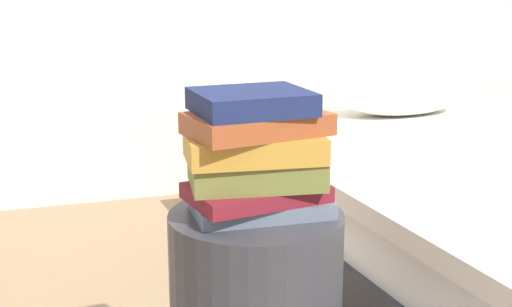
{
  "coord_description": "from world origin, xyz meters",
  "views": [
    {
      "loc": [
        -0.45,
        -1.37,
        1.07
      ],
      "look_at": [
        0.0,
        0.0,
        0.7
      ],
      "focal_mm": 50.97,
      "sensor_mm": 36.0,
      "label": 1
    }
  ],
  "objects_px": {
    "book_rust": "(259,124)",
    "book_navy": "(252,102)",
    "book_maroon": "(255,193)",
    "book_olive": "(254,171)",
    "book_ochre": "(254,147)",
    "book_slate": "(261,206)"
  },
  "relations": [
    {
      "from": "book_maroon",
      "to": "book_slate",
      "type": "bearing_deg",
      "value": 14.41
    },
    {
      "from": "book_rust",
      "to": "book_slate",
      "type": "bearing_deg",
      "value": 48.45
    },
    {
      "from": "book_slate",
      "to": "book_olive",
      "type": "distance_m",
      "value": 0.08
    },
    {
      "from": "book_maroon",
      "to": "book_ochre",
      "type": "bearing_deg",
      "value": -132.35
    },
    {
      "from": "book_slate",
      "to": "book_maroon",
      "type": "xyz_separation_m",
      "value": [
        -0.01,
        -0.01,
        0.03
      ]
    },
    {
      "from": "book_olive",
      "to": "book_rust",
      "type": "distance_m",
      "value": 0.1
    },
    {
      "from": "book_ochre",
      "to": "book_rust",
      "type": "relative_size",
      "value": 1.0
    },
    {
      "from": "book_maroon",
      "to": "book_ochre",
      "type": "distance_m",
      "value": 0.1
    },
    {
      "from": "book_slate",
      "to": "book_ochre",
      "type": "xyz_separation_m",
      "value": [
        -0.02,
        -0.01,
        0.13
      ]
    },
    {
      "from": "book_maroon",
      "to": "book_olive",
      "type": "relative_size",
      "value": 1.01
    },
    {
      "from": "book_maroon",
      "to": "book_rust",
      "type": "distance_m",
      "value": 0.15
    },
    {
      "from": "book_maroon",
      "to": "book_navy",
      "type": "relative_size",
      "value": 1.22
    },
    {
      "from": "book_rust",
      "to": "book_navy",
      "type": "bearing_deg",
      "value": 144.35
    },
    {
      "from": "book_slate",
      "to": "book_navy",
      "type": "height_order",
      "value": "book_navy"
    },
    {
      "from": "book_slate",
      "to": "book_maroon",
      "type": "height_order",
      "value": "book_maroon"
    },
    {
      "from": "book_maroon",
      "to": "book_rust",
      "type": "height_order",
      "value": "book_rust"
    },
    {
      "from": "book_slate",
      "to": "book_olive",
      "type": "bearing_deg",
      "value": 172.88
    },
    {
      "from": "book_maroon",
      "to": "book_ochre",
      "type": "height_order",
      "value": "book_ochre"
    },
    {
      "from": "book_slate",
      "to": "book_ochre",
      "type": "height_order",
      "value": "book_ochre"
    },
    {
      "from": "book_ochre",
      "to": "book_navy",
      "type": "relative_size",
      "value": 1.22
    },
    {
      "from": "book_slate",
      "to": "book_ochre",
      "type": "relative_size",
      "value": 1.02
    },
    {
      "from": "book_slate",
      "to": "book_rust",
      "type": "height_order",
      "value": "book_rust"
    }
  ]
}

